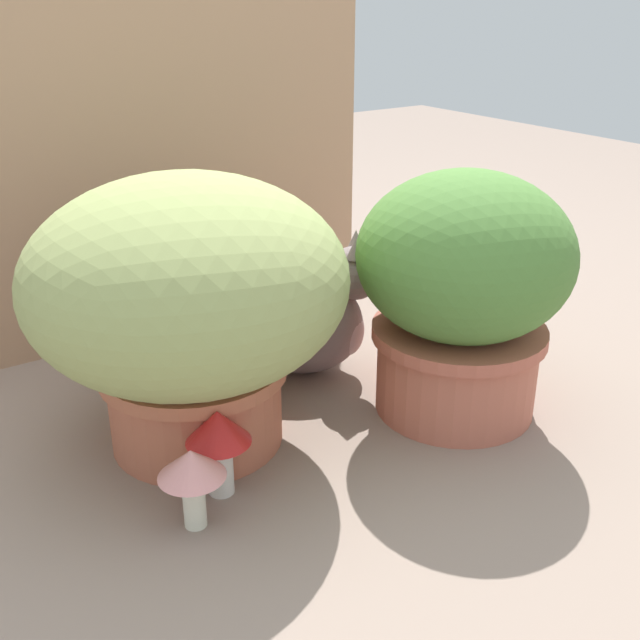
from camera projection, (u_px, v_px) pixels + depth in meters
name	position (u px, v px, depth m)	size (l,w,h in m)	color
ground_plane	(283.00, 423.00, 1.44)	(6.00, 6.00, 0.00)	gray
cardboard_backdrop	(137.00, 152.00, 1.66)	(1.16, 0.03, 0.85)	tan
grass_planter	(188.00, 298.00, 1.28)	(0.55, 0.55, 0.49)	#B36045
leafy_planter	(462.00, 287.00, 1.39)	(0.40, 0.40, 0.47)	#BD664F
cat	(309.00, 318.00, 1.59)	(0.32, 0.32, 0.32)	slate
mushroom_ornament_pink	(192.00, 470.00, 1.13)	(0.10, 0.10, 0.13)	silver
mushroom_ornament_red	(218.00, 435.00, 1.20)	(0.11, 0.11, 0.15)	silver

